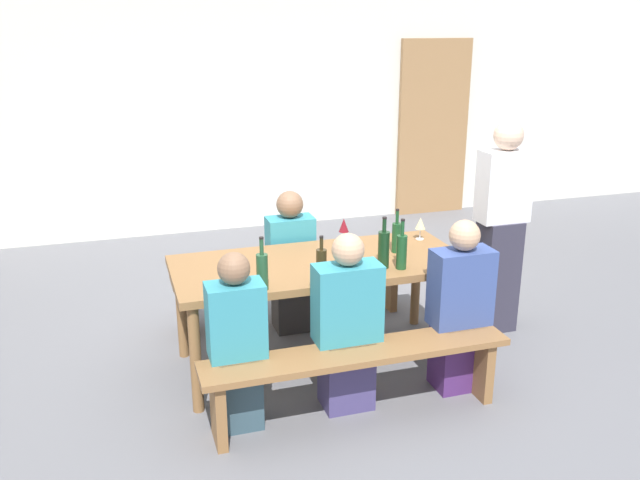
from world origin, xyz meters
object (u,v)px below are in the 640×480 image
object	(u,v)px
wine_bottle_1	(262,271)
wooden_door	(433,128)
wine_bottle_2	(402,251)
standing_host	(500,231)
seated_guest_near_2	(459,311)
bench_near	(358,365)
wine_glass_1	(344,226)
bench_far	(292,278)
seated_guest_near_1	(347,328)
wine_bottle_3	(397,237)
seated_guest_far_0	(291,265)
tasting_table	(320,272)
wine_glass_0	(420,224)
wine_bottle_4	(321,264)
wine_bottle_0	(384,249)
seated_guest_near_0	(237,346)

from	to	relation	value
wine_bottle_1	wooden_door	bearing A→B (deg)	51.13
wine_bottle_2	standing_host	distance (m)	1.08
wooden_door	seated_guest_near_2	size ratio (longest dim) A/B	1.85
bench_near	wine_glass_1	bearing A→B (deg)	75.19
bench_far	seated_guest_near_1	xyz separation A→B (m)	(-0.01, -1.32, 0.17)
wine_bottle_1	wine_bottle_3	world-z (taller)	wine_bottle_1
bench_far	seated_guest_far_0	size ratio (longest dim) A/B	1.70
tasting_table	wine_glass_1	xyz separation A→B (m)	(0.27, 0.29, 0.21)
bench_near	seated_guest_far_0	distance (m)	1.33
tasting_table	wine_glass_0	distance (m)	0.90
wine_glass_1	seated_guest_near_1	size ratio (longest dim) A/B	0.17
wine_bottle_2	bench_near	bearing A→B (deg)	-136.18
wine_glass_0	standing_host	distance (m)	0.62
bench_near	bench_far	distance (m)	1.47
bench_far	wine_glass_0	size ratio (longest dim) A/B	11.28
wine_bottle_1	wine_bottle_2	xyz separation A→B (m)	(0.94, 0.08, 0.00)
seated_guest_near_2	seated_guest_far_0	world-z (taller)	seated_guest_near_2
wine_bottle_1	wine_glass_0	world-z (taller)	wine_bottle_1
wine_bottle_4	seated_guest_near_1	xyz separation A→B (m)	(0.08, -0.25, -0.33)
seated_guest_near_1	seated_guest_near_2	world-z (taller)	seated_guest_near_2
wine_glass_1	wine_bottle_4	bearing A→B (deg)	-120.40
bench_far	wine_bottle_0	distance (m)	1.16
wine_bottle_4	seated_guest_far_0	world-z (taller)	seated_guest_far_0
bench_near	tasting_table	bearing A→B (deg)	90.00
wine_glass_1	standing_host	world-z (taller)	standing_host
bench_far	seated_guest_near_2	size ratio (longest dim) A/B	1.64
seated_guest_near_0	seated_guest_far_0	world-z (taller)	seated_guest_far_0
wooden_door	tasting_table	xyz separation A→B (m)	(-2.49, -3.31, -0.38)
wine_bottle_4	standing_host	bearing A→B (deg)	16.41
tasting_table	wine_bottle_3	size ratio (longest dim) A/B	6.33
wine_bottle_4	wine_glass_1	world-z (taller)	wine_bottle_4
wine_glass_1	wine_bottle_0	bearing A→B (deg)	-80.88
wine_bottle_4	seated_guest_near_2	bearing A→B (deg)	-16.52
tasting_table	wine_bottle_0	size ratio (longest dim) A/B	5.71
seated_guest_near_1	seated_guest_near_2	size ratio (longest dim) A/B	0.99
bench_far	seated_guest_near_0	world-z (taller)	seated_guest_near_0
wine_glass_0	standing_host	xyz separation A→B (m)	(0.61, -0.11, -0.08)
wine_bottle_0	seated_guest_far_0	xyz separation A→B (m)	(-0.41, 0.82, -0.36)
wooden_door	wine_bottle_1	world-z (taller)	wooden_door
wine_glass_0	wine_bottle_2	bearing A→B (deg)	-126.34
wine_bottle_3	wine_glass_0	distance (m)	0.35
tasting_table	wine_bottle_2	distance (m)	0.58
wine_bottle_3	standing_host	size ratio (longest dim) A/B	0.19
tasting_table	wine_glass_1	size ratio (longest dim) A/B	10.16
wine_bottle_0	seated_guest_near_2	world-z (taller)	seated_guest_near_2
wine_bottle_2	seated_guest_far_0	world-z (taller)	seated_guest_far_0
wine_glass_1	bench_far	bearing A→B (deg)	121.59
seated_guest_near_0	seated_guest_near_1	distance (m)	0.67
wine_bottle_0	standing_host	distance (m)	1.16
wine_glass_1	seated_guest_far_0	size ratio (longest dim) A/B	0.18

